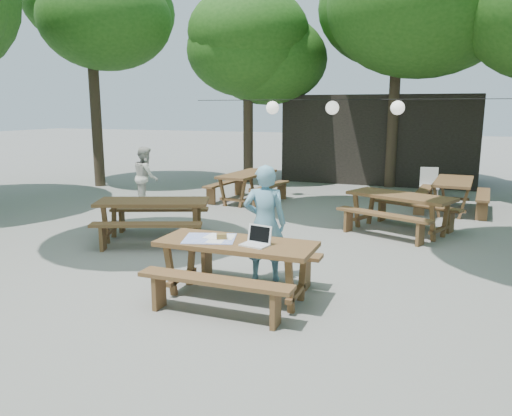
{
  "coord_description": "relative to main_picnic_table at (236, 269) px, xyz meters",
  "views": [
    {
      "loc": [
        2.6,
        -6.69,
        2.42
      ],
      "look_at": [
        0.19,
        -0.4,
        1.05
      ],
      "focal_mm": 35.0,
      "sensor_mm": 36.0,
      "label": 1
    }
  ],
  "objects": [
    {
      "name": "woman",
      "position": [
        0.1,
        0.78,
        0.43
      ],
      "size": [
        0.68,
        0.53,
        1.65
      ],
      "primitive_type": "imported",
      "rotation": [
        0.0,
        0.0,
        3.39
      ],
      "color": "#69A2BF",
      "rests_on": "ground"
    },
    {
      "name": "picnic_table_nw",
      "position": [
        -2.54,
        2.06,
        0.0
      ],
      "size": [
        2.35,
        2.17,
        0.75
      ],
      "rotation": [
        0.0,
        0.0,
        0.38
      ],
      "color": "brown",
      "rests_on": "ground"
    },
    {
      "name": "picnic_table_far_e",
      "position": [
        2.6,
        6.8,
        0.0
      ],
      "size": [
        1.71,
        2.05,
        0.75
      ],
      "rotation": [
        0.0,
        0.0,
        1.5
      ],
      "color": "brown",
      "rests_on": "ground"
    },
    {
      "name": "second_person",
      "position": [
        -4.47,
        4.79,
        0.35
      ],
      "size": [
        0.88,
        0.91,
        1.48
      ],
      "primitive_type": "imported",
      "rotation": [
        0.0,
        0.0,
        2.22
      ],
      "color": "beige",
      "rests_on": "ground"
    },
    {
      "name": "ground",
      "position": [
        -0.19,
        1.1,
        -0.39
      ],
      "size": [
        80.0,
        80.0,
        0.0
      ],
      "primitive_type": "plane",
      "color": "slate",
      "rests_on": "ground"
    },
    {
      "name": "pavilion",
      "position": [
        0.31,
        11.6,
        1.01
      ],
      "size": [
        6.0,
        3.0,
        2.8
      ],
      "primitive_type": "cube",
      "color": "black",
      "rests_on": "ground"
    },
    {
      "name": "picnic_table_far_w",
      "position": [
        -2.37,
        6.26,
        0.0
      ],
      "size": [
        1.74,
        2.06,
        0.75
      ],
      "rotation": [
        0.0,
        0.0,
        1.48
      ],
      "color": "brown",
      "rests_on": "ground"
    },
    {
      "name": "main_picnic_table",
      "position": [
        0.0,
        0.0,
        0.0
      ],
      "size": [
        2.0,
        1.58,
        0.75
      ],
      "color": "brown",
      "rests_on": "ground"
    },
    {
      "name": "tabletop_clutter",
      "position": [
        -0.33,
        0.01,
        0.37
      ],
      "size": [
        0.78,
        0.72,
        0.08
      ],
      "color": "blue",
      "rests_on": "main_picnic_table"
    },
    {
      "name": "plastic_chair",
      "position": [
        2.04,
        7.75,
        -0.13
      ],
      "size": [
        0.5,
        0.5,
        0.9
      ],
      "rotation": [
        0.0,
        0.0,
        0.14
      ],
      "color": "silver",
      "rests_on": "ground"
    },
    {
      "name": "paper_lanterns",
      "position": [
        -0.37,
        7.1,
        2.02
      ],
      "size": [
        9.0,
        0.34,
        0.38
      ],
      "color": "black",
      "rests_on": "ground"
    },
    {
      "name": "laptop",
      "position": [
        0.3,
        -0.05,
        0.42
      ],
      "size": [
        0.37,
        0.32,
        0.24
      ],
      "rotation": [
        0.0,
        0.0,
        -0.2
      ],
      "color": "white",
      "rests_on": "main_picnic_table"
    },
    {
      "name": "picnic_table_ne",
      "position": [
        1.63,
        4.32,
        0.0
      ],
      "size": [
        2.36,
        2.19,
        0.75
      ],
      "rotation": [
        0.0,
        0.0,
        -0.4
      ],
      "color": "brown",
      "rests_on": "ground"
    }
  ]
}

